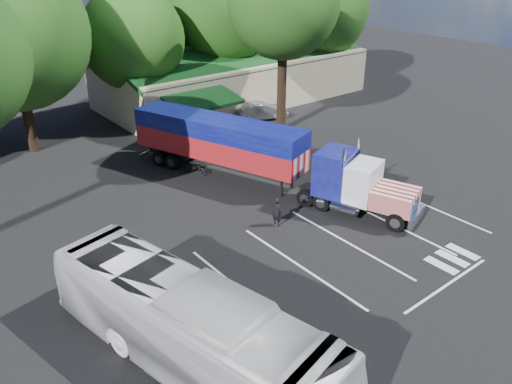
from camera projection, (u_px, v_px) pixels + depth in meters
ground at (224, 216)px, 26.99m from camera, size 120.00×120.00×0.00m
event_hall at (233, 76)px, 46.11m from camera, size 24.20×14.12×5.55m
tree_row_c at (10, 34)px, 31.92m from camera, size 10.00×10.00×13.05m
tree_row_d at (133, 39)px, 38.50m from camera, size 8.00×8.00×10.60m
tree_row_e at (224, 9)px, 43.20m from camera, size 9.60×9.60×12.90m
tree_row_f at (316, 6)px, 48.08m from camera, size 10.40×10.40×13.00m
tree_near_right at (284, 3)px, 35.11m from camera, size 8.00×8.00×13.50m
semi_truck at (252, 150)px, 29.71m from camera, size 8.34×18.16×3.87m
woman at (277, 212)px, 25.77m from camera, size 0.45×0.62×1.58m
bicycle at (195, 168)px, 31.77m from camera, size 0.94×1.64×0.81m
tour_bus at (191, 327)px, 16.75m from camera, size 5.33×12.29×3.33m
silver_sedan at (261, 111)px, 41.45m from camera, size 4.63×2.74×1.44m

